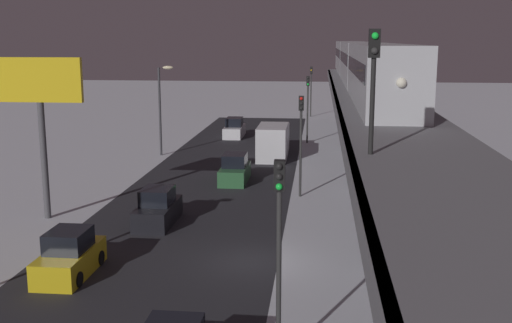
{
  "coord_description": "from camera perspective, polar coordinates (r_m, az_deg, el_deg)",
  "views": [
    {
      "loc": [
        -3.02,
        26.2,
        9.86
      ],
      "look_at": [
        1.29,
        -15.56,
        1.5
      ],
      "focal_mm": 43.27,
      "sensor_mm": 36.0,
      "label": 1
    }
  ],
  "objects": [
    {
      "name": "traffic_light_far",
      "position": [
        59.15,
        4.8,
        5.73
      ],
      "size": [
        0.32,
        0.44,
        6.4
      ],
      "color": "#2D2D2D",
      "rests_on": "ground_plane"
    },
    {
      "name": "sedan_yellow",
      "position": [
        27.58,
        -16.86,
        -8.45
      ],
      "size": [
        1.91,
        4.08,
        1.97
      ],
      "color": "gold",
      "rests_on": "ground_plane"
    },
    {
      "name": "avenue_asphalt",
      "position": [
        28.9,
        -9.05,
        -8.81
      ],
      "size": [
        11.0,
        102.52,
        0.01
      ],
      "primitive_type": "cube",
      "color": "#28282D",
      "rests_on": "ground_plane"
    },
    {
      "name": "commercial_billboard",
      "position": [
        35.42,
        -19.36,
        5.73
      ],
      "size": [
        4.8,
        0.36,
        8.9
      ],
      "color": "#4C4C51",
      "rests_on": "ground_plane"
    },
    {
      "name": "traffic_light_mid",
      "position": [
        38.62,
        4.17,
        2.81
      ],
      "size": [
        0.32,
        0.44,
        6.4
      ],
      "color": "#2D2D2D",
      "rests_on": "ground_plane"
    },
    {
      "name": "sedan_black_2",
      "position": [
        33.92,
        -9.08,
        -4.37
      ],
      "size": [
        1.8,
        4.24,
        1.97
      ],
      "color": "black",
      "rests_on": "ground_plane"
    },
    {
      "name": "traffic_light_near",
      "position": [
        18.44,
        2.15,
        -6.62
      ],
      "size": [
        0.32,
        0.44,
        6.4
      ],
      "color": "#2D2D2D",
      "rests_on": "ground_plane"
    },
    {
      "name": "subway_train",
      "position": [
        54.48,
        9.62,
        9.11
      ],
      "size": [
        2.94,
        55.47,
        3.4
      ],
      "color": "#B7BABF",
      "rests_on": "elevated_railway"
    },
    {
      "name": "elevated_railway",
      "position": [
        26.8,
        12.97,
        1.23
      ],
      "size": [
        5.0,
        102.52,
        6.17
      ],
      "color": "slate",
      "rests_on": "ground_plane"
    },
    {
      "name": "rail_signal",
      "position": [
        20.08,
        10.81,
        8.33
      ],
      "size": [
        0.36,
        0.41,
        4.0
      ],
      "color": "black",
      "rests_on": "elevated_railway"
    },
    {
      "name": "ground_plane",
      "position": [
        28.15,
        -0.65,
        -9.23
      ],
      "size": [
        240.0,
        240.0,
        0.0
      ],
      "primitive_type": "plane",
      "color": "silver"
    },
    {
      "name": "sedan_green",
      "position": [
        43.28,
        -1.97,
        -0.83
      ],
      "size": [
        1.8,
        4.37,
        1.97
      ],
      "rotation": [
        0.0,
        0.0,
        3.14
      ],
      "color": "#2D6038",
      "rests_on": "ground_plane"
    },
    {
      "name": "street_lamp_far",
      "position": [
        53.13,
        -8.67,
        5.69
      ],
      "size": [
        1.35,
        0.44,
        7.65
      ],
      "color": "#38383D",
      "rests_on": "ground_plane"
    },
    {
      "name": "traffic_light_distant",
      "position": [
        79.75,
        5.11,
        7.15
      ],
      "size": [
        0.32,
        0.44,
        6.4
      ],
      "color": "#2D2D2D",
      "rests_on": "ground_plane"
    },
    {
      "name": "box_truck",
      "position": [
        52.41,
        1.64,
        1.91
      ],
      "size": [
        2.4,
        7.4,
        2.8
      ],
      "color": "#B2B2B7",
      "rests_on": "ground_plane"
    },
    {
      "name": "sedan_white",
      "position": [
        63.2,
        -2.01,
        3.02
      ],
      "size": [
        1.8,
        4.59,
        1.97
      ],
      "color": "silver",
      "rests_on": "ground_plane"
    }
  ]
}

